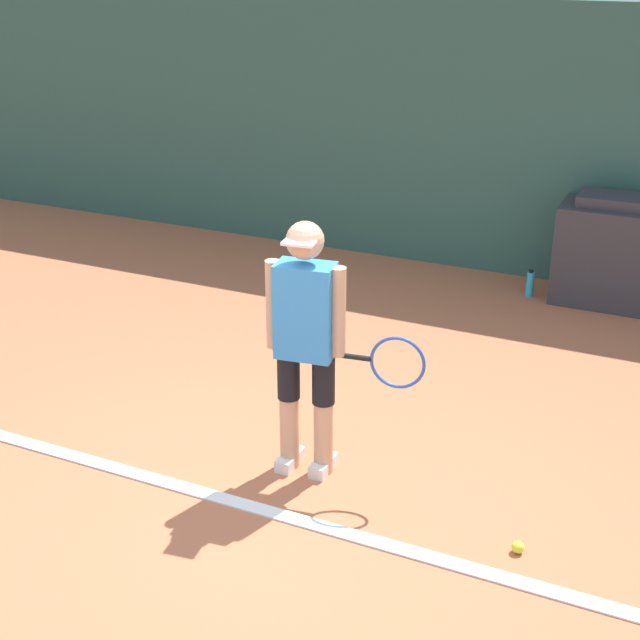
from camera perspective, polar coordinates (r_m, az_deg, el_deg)
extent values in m
plane|color=#B76642|center=(5.22, -3.93, -12.61)|extent=(24.00, 24.00, 0.00)
cube|color=#2D564C|center=(8.75, 10.78, 11.18)|extent=(24.00, 0.10, 2.56)
cube|color=white|center=(5.27, -3.50, -12.09)|extent=(21.60, 0.10, 0.01)
cylinder|color=tan|center=(5.55, -1.97, -7.16)|extent=(0.12, 0.12, 0.48)
cylinder|color=black|center=(5.37, -2.03, -3.57)|extent=(0.14, 0.14, 0.30)
cube|color=white|center=(5.66, -1.94, -8.92)|extent=(0.10, 0.24, 0.08)
cylinder|color=tan|center=(5.49, 0.22, -7.51)|extent=(0.12, 0.12, 0.48)
cylinder|color=black|center=(5.31, 0.22, -3.89)|extent=(0.14, 0.14, 0.30)
cube|color=white|center=(5.60, 0.21, -9.28)|extent=(0.10, 0.24, 0.08)
cube|color=#338CE0|center=(5.15, -0.94, 0.59)|extent=(0.36, 0.24, 0.58)
sphere|color=tan|center=(5.00, -0.97, 5.11)|extent=(0.22, 0.22, 0.22)
cube|color=white|center=(4.91, -1.34, 4.98)|extent=(0.19, 0.14, 0.02)
cylinder|color=tan|center=(5.21, -3.00, 1.00)|extent=(0.09, 0.09, 0.54)
cylinder|color=tan|center=(5.09, 1.17, 0.51)|extent=(0.09, 0.09, 0.54)
cylinder|color=black|center=(5.18, 2.22, -2.38)|extent=(0.21, 0.06, 0.03)
torus|color=#2851B2|center=(5.13, 4.99, -2.74)|extent=(0.33, 0.06, 0.33)
sphere|color=#D1E533|center=(5.06, 12.54, -14.01)|extent=(0.07, 0.07, 0.07)
cube|color=#333338|center=(8.37, 18.02, 3.98)|extent=(0.91, 0.58, 0.89)
cube|color=#333338|center=(8.23, 18.44, 7.24)|extent=(0.64, 0.41, 0.10)
cylinder|color=#33ADD6|center=(8.44, 13.29, 2.25)|extent=(0.07, 0.07, 0.23)
cylinder|color=black|center=(8.40, 13.37, 3.05)|extent=(0.04, 0.04, 0.02)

